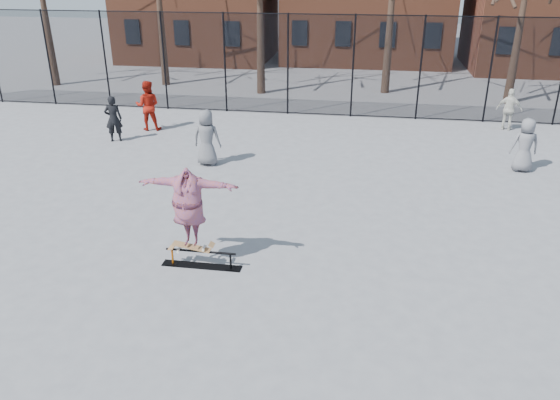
% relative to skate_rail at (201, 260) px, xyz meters
% --- Properties ---
extents(ground, '(100.00, 100.00, 0.00)m').
position_rel_skate_rail_xyz_m(ground, '(1.38, -0.52, -0.15)').
color(ground, slate).
extents(skate_rail, '(1.69, 0.26, 0.37)m').
position_rel_skate_rail_xyz_m(skate_rail, '(0.00, 0.00, 0.00)').
color(skate_rail, black).
rests_on(skate_rail, ground).
extents(skateboard, '(0.86, 0.20, 0.10)m').
position_rel_skate_rail_xyz_m(skateboard, '(-0.19, 0.00, 0.28)').
color(skateboard, '#9D673F').
rests_on(skateboard, skate_rail).
extents(skater, '(2.05, 0.58, 1.66)m').
position_rel_skate_rail_xyz_m(skater, '(-0.19, 0.00, 1.16)').
color(skater, '#473380').
rests_on(skater, skateboard).
extents(bystander_grey, '(0.87, 0.58, 1.74)m').
position_rel_skate_rail_xyz_m(bystander_grey, '(-1.59, 6.03, 0.73)').
color(bystander_grey, slate).
rests_on(bystander_grey, ground).
extents(bystander_black, '(0.68, 0.55, 1.61)m').
position_rel_skate_rail_xyz_m(bystander_black, '(-5.48, 7.85, 0.66)').
color(bystander_black, black).
rests_on(bystander_black, ground).
extents(bystander_red, '(1.01, 0.85, 1.83)m').
position_rel_skate_rail_xyz_m(bystander_red, '(-4.82, 9.38, 0.77)').
color(bystander_red, '#9D180D').
rests_on(bystander_red, ground).
extents(bystander_white, '(0.98, 0.65, 1.55)m').
position_rel_skate_rail_xyz_m(bystander_white, '(8.45, 11.48, 0.63)').
color(bystander_white, silver).
rests_on(bystander_white, ground).
extents(bystander_extra, '(0.83, 0.58, 1.63)m').
position_rel_skate_rail_xyz_m(bystander_extra, '(7.94, 6.98, 0.67)').
color(bystander_extra, slate).
rests_on(bystander_extra, ground).
extents(fence, '(34.03, 0.07, 4.00)m').
position_rel_skate_rail_xyz_m(fence, '(1.36, 12.48, 1.91)').
color(fence, black).
rests_on(fence, ground).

